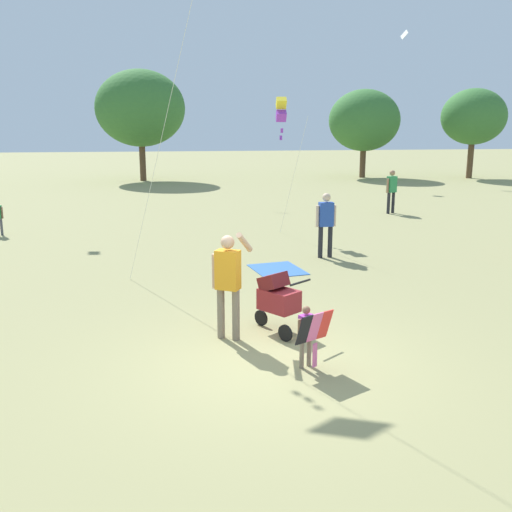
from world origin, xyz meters
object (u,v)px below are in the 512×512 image
at_px(stroller, 278,297).
at_px(child_with_butterfly_kite, 308,331).
at_px(person_adult_flyer, 228,277).
at_px(person_sitting_far, 326,220).
at_px(person_red_shirt, 392,188).
at_px(picnic_blanket, 277,270).
at_px(kite_orange_delta, 281,110).

bearing_deg(stroller, child_with_butterfly_kite, -83.81).
distance_m(person_adult_flyer, person_sitting_far, 6.22).
bearing_deg(person_red_shirt, person_adult_flyer, -120.85).
distance_m(person_sitting_far, picnic_blanket, 2.08).
xyz_separation_m(child_with_butterfly_kite, stroller, (-0.17, 1.54, 0.04)).
distance_m(child_with_butterfly_kite, person_red_shirt, 14.99).
xyz_separation_m(stroller, kite_orange_delta, (1.58, 8.75, 3.20)).
relative_size(person_red_shirt, picnic_blanket, 1.22).
bearing_deg(person_adult_flyer, stroller, 15.14).
distance_m(stroller, picnic_blanket, 4.19).
relative_size(kite_orange_delta, person_red_shirt, 2.54).
relative_size(child_with_butterfly_kite, person_adult_flyer, 0.51).
relative_size(stroller, person_sitting_far, 0.61).
relative_size(child_with_butterfly_kite, picnic_blanket, 0.69).
xyz_separation_m(person_red_shirt, person_sitting_far, (-4.33, -6.84, 0.02)).
bearing_deg(child_with_butterfly_kite, kite_orange_delta, 82.19).
bearing_deg(person_sitting_far, stroller, -112.40).
bearing_deg(person_sitting_far, person_red_shirt, 57.67).
distance_m(person_red_shirt, person_sitting_far, 8.10).
xyz_separation_m(person_adult_flyer, stroller, (0.86, 0.23, -0.44)).
distance_m(person_adult_flyer, person_red_shirt, 14.31).
bearing_deg(kite_orange_delta, person_sitting_far, -80.87).
distance_m(child_with_butterfly_kite, kite_orange_delta, 10.88).
relative_size(stroller, picnic_blanket, 0.77).
height_order(person_red_shirt, person_sitting_far, person_sitting_far).
bearing_deg(person_adult_flyer, picnic_blanket, 70.22).
bearing_deg(kite_orange_delta, picnic_blanket, -100.75).
bearing_deg(person_sitting_far, kite_orange_delta, 99.13).
relative_size(person_adult_flyer, picnic_blanket, 1.34).
height_order(child_with_butterfly_kite, person_adult_flyer, person_adult_flyer).
distance_m(person_red_shirt, picnic_blanket, 9.89).
xyz_separation_m(stroller, picnic_blanket, (0.70, 4.09, -0.60)).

